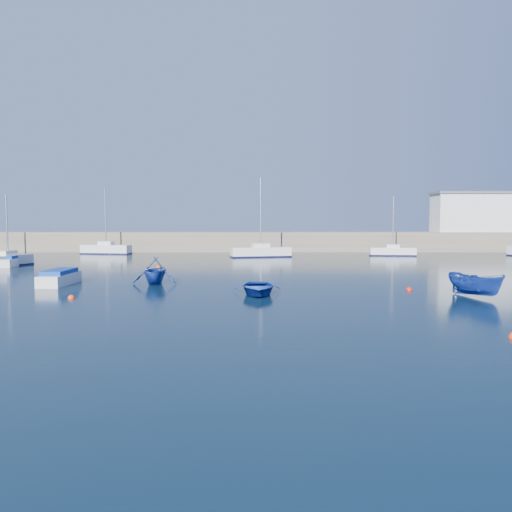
{
  "coord_description": "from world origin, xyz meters",
  "views": [
    {
      "loc": [
        0.98,
        -20.67,
        4.16
      ],
      "look_at": [
        1.06,
        14.92,
        1.6
      ],
      "focal_mm": 35.0,
      "sensor_mm": 36.0,
      "label": 1
    }
  ],
  "objects_px": {
    "motorboat_2": "(11,261)",
    "sailboat_6": "(261,252)",
    "sailboat_5": "(106,249)",
    "dinghy_left": "(155,270)",
    "motorboat_1": "(60,277)",
    "sailboat_7": "(393,251)",
    "sailboat_3": "(8,260)",
    "dinghy_right": "(476,285)",
    "dinghy_center": "(258,288)",
    "harbor_office": "(472,213)"
  },
  "relations": [
    {
      "from": "motorboat_2",
      "to": "sailboat_6",
      "type": "bearing_deg",
      "value": 20.25
    },
    {
      "from": "sailboat_5",
      "to": "dinghy_left",
      "type": "xyz_separation_m",
      "value": [
        11.82,
        -28.93,
        0.25
      ]
    },
    {
      "from": "motorboat_2",
      "to": "motorboat_1",
      "type": "bearing_deg",
      "value": -59.08
    },
    {
      "from": "sailboat_7",
      "to": "motorboat_2",
      "type": "bearing_deg",
      "value": 115.15
    },
    {
      "from": "sailboat_3",
      "to": "dinghy_left",
      "type": "bearing_deg",
      "value": -18.43
    },
    {
      "from": "sailboat_5",
      "to": "dinghy_right",
      "type": "xyz_separation_m",
      "value": [
        30.33,
        -34.63,
        0.05
      ]
    },
    {
      "from": "motorboat_1",
      "to": "dinghy_right",
      "type": "relative_size",
      "value": 1.16
    },
    {
      "from": "motorboat_1",
      "to": "dinghy_left",
      "type": "distance_m",
      "value": 6.12
    },
    {
      "from": "sailboat_3",
      "to": "dinghy_left",
      "type": "distance_m",
      "value": 20.15
    },
    {
      "from": "sailboat_6",
      "to": "motorboat_1",
      "type": "height_order",
      "value": "sailboat_6"
    },
    {
      "from": "sailboat_3",
      "to": "sailboat_7",
      "type": "xyz_separation_m",
      "value": [
        38.47,
        13.18,
        -0.03
      ]
    },
    {
      "from": "motorboat_2",
      "to": "dinghy_right",
      "type": "height_order",
      "value": "dinghy_right"
    },
    {
      "from": "sailboat_6",
      "to": "dinghy_center",
      "type": "height_order",
      "value": "sailboat_6"
    },
    {
      "from": "sailboat_3",
      "to": "dinghy_right",
      "type": "height_order",
      "value": "sailboat_3"
    },
    {
      "from": "motorboat_2",
      "to": "dinghy_right",
      "type": "distance_m",
      "value": 39.11
    },
    {
      "from": "sailboat_7",
      "to": "sailboat_5",
      "type": "bearing_deg",
      "value": 91.57
    },
    {
      "from": "sailboat_3",
      "to": "dinghy_center",
      "type": "relative_size",
      "value": 1.72
    },
    {
      "from": "sailboat_7",
      "to": "dinghy_left",
      "type": "distance_m",
      "value": 34.26
    },
    {
      "from": "sailboat_3",
      "to": "sailboat_5",
      "type": "xyz_separation_m",
      "value": [
        3.97,
        16.43,
        0.06
      ]
    },
    {
      "from": "sailboat_3",
      "to": "dinghy_left",
      "type": "height_order",
      "value": "sailboat_3"
    },
    {
      "from": "sailboat_7",
      "to": "motorboat_2",
      "type": "relative_size",
      "value": 1.4
    },
    {
      "from": "sailboat_6",
      "to": "sailboat_3",
      "type": "bearing_deg",
      "value": 103.67
    },
    {
      "from": "motorboat_1",
      "to": "sailboat_6",
      "type": "bearing_deg",
      "value": 62.33
    },
    {
      "from": "sailboat_3",
      "to": "sailboat_6",
      "type": "xyz_separation_m",
      "value": [
        23.0,
        11.37,
        0.05
      ]
    },
    {
      "from": "sailboat_3",
      "to": "dinghy_center",
      "type": "bearing_deg",
      "value": -17.59
    },
    {
      "from": "sailboat_5",
      "to": "dinghy_right",
      "type": "height_order",
      "value": "sailboat_5"
    },
    {
      "from": "motorboat_2",
      "to": "dinghy_center",
      "type": "xyz_separation_m",
      "value": [
        22.53,
        -17.8,
        -0.08
      ]
    },
    {
      "from": "harbor_office",
      "to": "sailboat_5",
      "type": "height_order",
      "value": "sailboat_5"
    },
    {
      "from": "motorboat_1",
      "to": "dinghy_right",
      "type": "xyz_separation_m",
      "value": [
        24.6,
        -5.27,
        0.21
      ]
    },
    {
      "from": "motorboat_1",
      "to": "dinghy_left",
      "type": "relative_size",
      "value": 1.22
    },
    {
      "from": "sailboat_6",
      "to": "harbor_office",
      "type": "bearing_deg",
      "value": -82.65
    },
    {
      "from": "sailboat_3",
      "to": "sailboat_7",
      "type": "height_order",
      "value": "sailboat_7"
    },
    {
      "from": "sailboat_3",
      "to": "harbor_office",
      "type": "bearing_deg",
      "value": 42.84
    },
    {
      "from": "sailboat_3",
      "to": "dinghy_right",
      "type": "bearing_deg",
      "value": -8.01
    },
    {
      "from": "dinghy_center",
      "to": "sailboat_3",
      "type": "bearing_deg",
      "value": 141.61
    },
    {
      "from": "sailboat_5",
      "to": "motorboat_2",
      "type": "bearing_deg",
      "value": 174.98
    },
    {
      "from": "dinghy_left",
      "to": "dinghy_right",
      "type": "height_order",
      "value": "dinghy_left"
    },
    {
      "from": "harbor_office",
      "to": "dinghy_center",
      "type": "height_order",
      "value": "harbor_office"
    },
    {
      "from": "harbor_office",
      "to": "sailboat_3",
      "type": "relative_size",
      "value": 1.55
    },
    {
      "from": "sailboat_3",
      "to": "dinghy_center",
      "type": "height_order",
      "value": "sailboat_3"
    },
    {
      "from": "harbor_office",
      "to": "sailboat_3",
      "type": "distance_m",
      "value": 55.93
    },
    {
      "from": "harbor_office",
      "to": "motorboat_1",
      "type": "height_order",
      "value": "harbor_office"
    },
    {
      "from": "sailboat_6",
      "to": "dinghy_left",
      "type": "bearing_deg",
      "value": 150.57
    },
    {
      "from": "motorboat_2",
      "to": "dinghy_right",
      "type": "bearing_deg",
      "value": -33.58
    },
    {
      "from": "sailboat_7",
      "to": "motorboat_2",
      "type": "distance_m",
      "value": 40.54
    },
    {
      "from": "harbor_office",
      "to": "sailboat_6",
      "type": "height_order",
      "value": "sailboat_6"
    },
    {
      "from": "sailboat_5",
      "to": "dinghy_center",
      "type": "bearing_deg",
      "value": -142.09
    },
    {
      "from": "sailboat_3",
      "to": "sailboat_5",
      "type": "relative_size",
      "value": 0.8
    },
    {
      "from": "dinghy_left",
      "to": "sailboat_3",
      "type": "bearing_deg",
      "value": 142.56
    },
    {
      "from": "dinghy_center",
      "to": "dinghy_right",
      "type": "relative_size",
      "value": 1.07
    }
  ]
}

